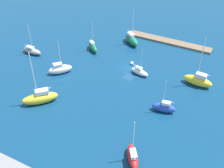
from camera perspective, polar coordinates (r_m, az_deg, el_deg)
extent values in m
plane|color=navy|center=(68.47, 3.49, 3.12)|extent=(160.00, 160.00, 0.00)
cube|color=brown|center=(81.04, 11.42, 8.47)|extent=(23.68, 2.85, 0.53)
ellipsoid|color=#19724C|center=(75.43, -3.91, 7.46)|extent=(4.81, 4.30, 1.90)
cube|color=silver|center=(75.18, -4.05, 8.39)|extent=(1.95, 1.81, 0.49)
cylinder|color=silver|center=(73.18, -3.98, 10.29)|extent=(0.12, 0.12, 6.71)
cylinder|color=silver|center=(75.20, -4.13, 8.74)|extent=(1.47, 1.23, 0.10)
ellipsoid|color=yellow|center=(65.24, 16.99, 0.60)|extent=(6.56, 2.42, 2.25)
cube|color=silver|center=(64.27, 17.68, 1.60)|extent=(2.39, 1.36, 0.97)
cylinder|color=silver|center=(62.13, 17.67, 5.01)|extent=(0.15, 0.15, 9.44)
cylinder|color=silver|center=(63.86, 18.15, 1.95)|extent=(2.55, 0.28, 0.12)
ellipsoid|color=white|center=(66.28, 5.66, 2.42)|extent=(4.75, 2.38, 1.36)
cube|color=silver|center=(65.90, 5.45, 3.22)|extent=(1.78, 1.20, 0.58)
cylinder|color=silver|center=(64.26, 6.01, 4.88)|extent=(0.11, 0.11, 5.59)
cylinder|color=silver|center=(65.89, 5.10, 3.70)|extent=(2.20, 0.55, 0.09)
ellipsoid|color=red|center=(47.76, 4.21, -14.55)|extent=(4.24, 5.30, 1.88)
cube|color=silver|center=(46.50, 4.37, -13.98)|extent=(1.86, 2.12, 0.69)
cylinder|color=silver|center=(44.59, 4.41, -10.84)|extent=(0.13, 0.13, 6.82)
cylinder|color=silver|center=(45.85, 4.49, -14.01)|extent=(1.30, 1.92, 0.10)
ellipsoid|color=#2347B2|center=(56.78, 10.45, -4.76)|extent=(4.96, 2.39, 1.86)
cube|color=silver|center=(55.95, 10.97, -3.87)|extent=(1.85, 1.23, 0.66)
cylinder|color=silver|center=(54.37, 10.64, -1.76)|extent=(0.11, 0.11, 5.70)
cylinder|color=silver|center=(55.62, 11.48, -3.58)|extent=(2.10, 0.47, 0.09)
ellipsoid|color=gray|center=(76.79, -15.93, 6.46)|extent=(5.61, 1.82, 1.57)
cube|color=silver|center=(76.58, -16.32, 7.17)|extent=(2.02, 1.09, 0.45)
cylinder|color=silver|center=(74.65, -16.31, 9.17)|extent=(0.13, 0.13, 6.83)
cylinder|color=silver|center=(76.79, -16.72, 7.50)|extent=(2.70, 0.12, 0.11)
ellipsoid|color=#19724C|center=(78.56, 3.99, 8.92)|extent=(6.11, 5.44, 2.29)
cube|color=silver|center=(78.25, 3.87, 10.03)|extent=(2.50, 2.34, 0.68)
cylinder|color=silver|center=(76.06, 4.26, 12.14)|extent=(0.15, 0.15, 7.74)
cylinder|color=silver|center=(78.48, 3.68, 10.53)|extent=(2.24, 1.82, 0.12)
ellipsoid|color=yellow|center=(59.50, -14.40, -2.83)|extent=(6.71, 6.74, 2.36)
cube|color=silver|center=(58.51, -14.07, -1.52)|extent=(2.79, 2.80, 0.86)
cylinder|color=silver|center=(55.91, -15.70, 1.86)|extent=(0.18, 0.18, 9.76)
cylinder|color=silver|center=(58.16, -13.70, -0.99)|extent=(2.10, 2.11, 0.14)
ellipsoid|color=white|center=(67.40, -10.46, 2.95)|extent=(5.27, 5.42, 2.07)
cube|color=silver|center=(66.60, -10.96, 3.85)|extent=(2.24, 2.28, 0.69)
cylinder|color=silver|center=(65.20, -10.62, 6.02)|extent=(0.13, 0.13, 6.27)
cylinder|color=silver|center=(66.30, -11.29, 4.15)|extent=(1.52, 1.61, 0.11)
sphere|color=white|center=(69.83, 4.07, 4.25)|extent=(0.83, 0.83, 0.83)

